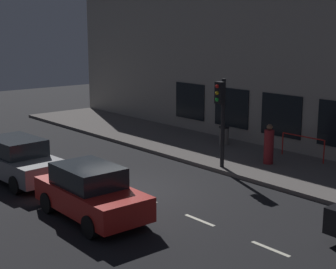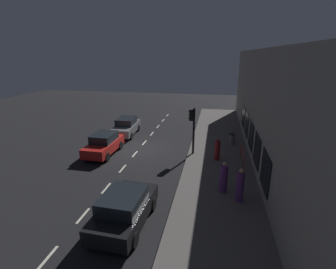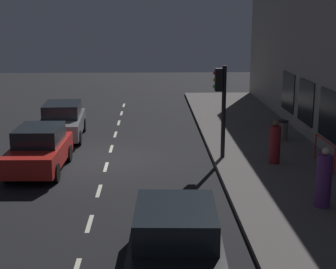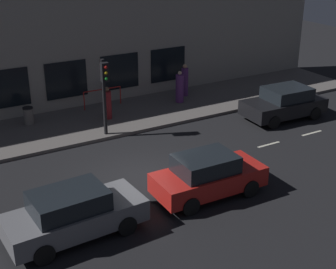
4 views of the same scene
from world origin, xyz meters
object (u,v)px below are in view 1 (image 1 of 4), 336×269
object	(u,v)px
parked_car_2	(91,192)
pedestrian_2	(269,146)
parked_car_1	(18,160)
trash_bin	(224,135)
traffic_light	(221,109)

from	to	relation	value
parked_car_2	pedestrian_2	size ratio (longest dim) A/B	2.49
parked_car_1	trash_bin	bearing A→B (deg)	169.79
parked_car_2	trash_bin	size ratio (longest dim) A/B	4.79
pedestrian_2	trash_bin	xyz separation A→B (m)	(1.19, 3.57, -0.31)
parked_car_1	trash_bin	distance (m)	9.72
traffic_light	parked_car_2	world-z (taller)	traffic_light
parked_car_2	parked_car_1	bearing A→B (deg)	-88.86
traffic_light	parked_car_1	bearing A→B (deg)	149.24
parked_car_1	trash_bin	size ratio (longest dim) A/B	5.21
traffic_light	pedestrian_2	bearing A→B (deg)	-24.89
parked_car_2	pedestrian_2	xyz separation A→B (m)	(8.44, 0.16, 0.10)
parked_car_2	pedestrian_2	bearing A→B (deg)	-177.95
traffic_light	parked_car_2	xyz separation A→B (m)	(-6.56, -1.03, -1.68)
parked_car_1	parked_car_2	world-z (taller)	same
traffic_light	parked_car_1	size ratio (longest dim) A/B	0.79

